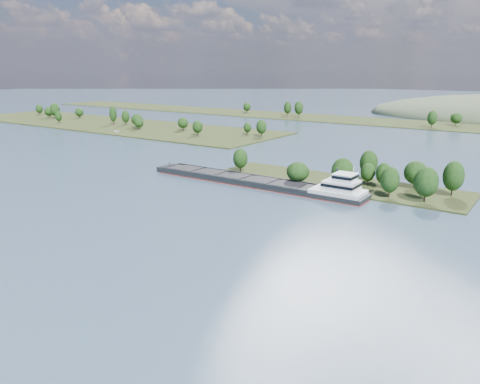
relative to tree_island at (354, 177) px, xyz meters
The scene contains 6 objects.
ground 59.45m from the tree_island, 97.96° to the right, with size 1800.00×1800.00×0.00m, color #3A5165.
tree_island is the anchor object (origin of this frame).
left_bank 250.86m from the tree_island, 161.10° to the left, with size 300.00×80.00×16.11m.
back_shoreline 221.04m from the tree_island, 90.10° to the left, with size 900.00×60.00×15.59m.
cargo_barge 33.45m from the tree_island, 147.83° to the right, with size 92.65×11.63×12.52m.
motorboat 198.35m from the tree_island, 165.28° to the left, with size 2.29×6.08×2.35m, color white.
Camera 1 is at (70.93, 12.61, 44.15)m, focal length 35.00 mm.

